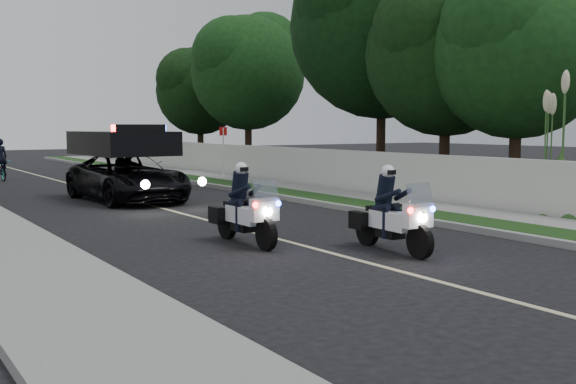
# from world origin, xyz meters

# --- Properties ---
(ground) EXTENTS (120.00, 120.00, 0.00)m
(ground) POSITION_xyz_m (0.00, 0.00, 0.00)
(ground) COLOR black
(ground) RESTS_ON ground
(curb_right) EXTENTS (0.20, 60.00, 0.15)m
(curb_right) POSITION_xyz_m (4.10, 10.00, 0.07)
(curb_right) COLOR gray
(curb_right) RESTS_ON ground
(grass_verge) EXTENTS (1.20, 60.00, 0.16)m
(grass_verge) POSITION_xyz_m (4.80, 10.00, 0.08)
(grass_verge) COLOR #193814
(grass_verge) RESTS_ON ground
(sidewalk_right) EXTENTS (1.40, 60.00, 0.16)m
(sidewalk_right) POSITION_xyz_m (6.10, 10.00, 0.08)
(sidewalk_right) COLOR gray
(sidewalk_right) RESTS_ON ground
(property_wall) EXTENTS (0.22, 60.00, 1.50)m
(property_wall) POSITION_xyz_m (7.10, 10.00, 0.75)
(property_wall) COLOR beige
(property_wall) RESTS_ON ground
(lane_marking) EXTENTS (0.12, 50.00, 0.01)m
(lane_marking) POSITION_xyz_m (0.00, 10.00, 0.00)
(lane_marking) COLOR #BFB78C
(lane_marking) RESTS_ON ground
(police_moto_left) EXTENTS (0.68, 1.93, 1.64)m
(police_moto_left) POSITION_xyz_m (-0.87, 2.17, 0.00)
(police_moto_left) COLOR silver
(police_moto_left) RESTS_ON ground
(police_moto_right) EXTENTS (0.80, 1.96, 1.63)m
(police_moto_right) POSITION_xyz_m (1.05, 0.00, 0.00)
(police_moto_right) COLOR silver
(police_moto_right) RESTS_ON ground
(police_suv) EXTENTS (2.70, 5.38, 2.56)m
(police_suv) POSITION_xyz_m (-0.17, 10.96, 0.00)
(police_suv) COLOR black
(police_suv) RESTS_ON ground
(bicycle) EXTENTS (0.71, 1.72, 0.88)m
(bicycle) POSITION_xyz_m (-2.01, 21.73, 0.00)
(bicycle) COLOR black
(bicycle) RESTS_ON ground
(cyclist) EXTENTS (0.57, 0.38, 1.59)m
(cyclist) POSITION_xyz_m (-2.01, 21.73, 0.00)
(cyclist) COLOR black
(cyclist) RESTS_ON ground
(sign_post) EXTENTS (0.39, 0.39, 2.36)m
(sign_post) POSITION_xyz_m (6.00, 16.39, 0.00)
(sign_post) COLOR #A7260B
(sign_post) RESTS_ON ground
(pampas_mid) EXTENTS (1.73, 1.73, 3.87)m
(pampas_mid) POSITION_xyz_m (7.60, 1.11, 0.00)
(pampas_mid) COLOR beige
(pampas_mid) RESTS_ON ground
(tree_right_a) EXTENTS (5.53, 5.53, 9.17)m
(tree_right_a) POSITION_xyz_m (9.77, 7.21, 0.00)
(tree_right_a) COLOR black
(tree_right_a) RESTS_ON ground
(tree_right_b) EXTENTS (5.84, 5.84, 8.95)m
(tree_right_b) POSITION_xyz_m (9.93, 4.39, 0.00)
(tree_right_b) COLOR #184316
(tree_right_b) RESTS_ON ground
(tree_right_c) EXTENTS (8.07, 8.07, 12.06)m
(tree_right_c) POSITION_xyz_m (10.30, 11.17, 0.00)
(tree_right_c) COLOR black
(tree_right_c) RESTS_ON ground
(tree_right_d) EXTENTS (7.67, 7.67, 9.79)m
(tree_right_d) POSITION_xyz_m (10.00, 21.30, 0.00)
(tree_right_d) COLOR #174316
(tree_right_d) RESTS_ON ground
(tree_right_e) EXTENTS (5.16, 5.16, 8.45)m
(tree_right_e) POSITION_xyz_m (9.82, 26.66, 0.00)
(tree_right_e) COLOR black
(tree_right_e) RESTS_ON ground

